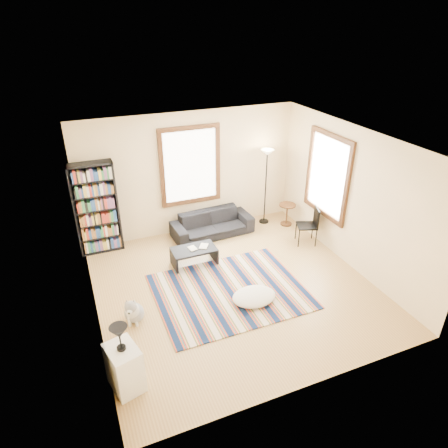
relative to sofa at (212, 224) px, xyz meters
name	(u,v)px	position (x,y,z in m)	size (l,w,h in m)	color
floor	(234,288)	(-0.34, -2.05, -0.32)	(5.00, 5.00, 0.10)	tan
ceiling	(236,140)	(-0.34, -2.05, 2.58)	(5.00, 5.00, 0.10)	white
wall_back	(190,173)	(-0.34, 0.50, 1.13)	(5.00, 0.10, 2.80)	#D0BA8C
wall_front	(319,310)	(-0.34, -4.60, 1.13)	(5.00, 0.10, 2.80)	#D0BA8C
wall_left	(82,251)	(-2.89, -2.05, 1.13)	(0.10, 5.00, 2.80)	#D0BA8C
wall_right	(354,198)	(2.21, -2.05, 1.13)	(0.10, 5.00, 2.80)	#D0BA8C
window_back	(190,166)	(-0.34, 0.42, 1.33)	(1.20, 0.06, 1.60)	white
window_right	(328,176)	(2.13, -1.25, 1.33)	(0.06, 1.20, 1.60)	white
rug	(229,291)	(-0.49, -2.17, -0.26)	(2.72, 2.18, 0.02)	#0B1B3B
sofa	(212,224)	(0.00, 0.00, 0.00)	(0.73, 1.88, 0.55)	black
bookshelf	(96,209)	(-2.48, 0.27, 0.73)	(0.90, 0.30, 2.00)	black
coffee_table	(194,256)	(-0.79, -1.02, -0.09)	(0.90, 0.50, 0.36)	black
book_a	(189,249)	(-0.89, -1.02, 0.10)	(0.20, 0.15, 0.02)	beige
book_b	(200,246)	(-0.64, -0.97, 0.09)	(0.16, 0.22, 0.02)	beige
floor_cushion	(254,296)	(-0.19, -2.59, -0.17)	(0.81, 0.61, 0.20)	silver
floor_lamp	(266,187)	(1.41, 0.10, 0.66)	(0.30, 0.30, 1.86)	black
side_table	(287,214)	(1.86, -0.23, 0.00)	(0.40, 0.40, 0.54)	#472911
folding_chair	(307,226)	(1.81, -1.16, 0.16)	(0.42, 0.40, 0.86)	black
white_cabinet	(125,368)	(-2.64, -3.59, 0.08)	(0.38, 0.50, 0.70)	white
table_lamp	(120,338)	(-2.64, -3.59, 0.62)	(0.24, 0.24, 0.38)	black
dog	(134,308)	(-2.28, -2.27, -0.02)	(0.37, 0.51, 0.51)	#A9A9A9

